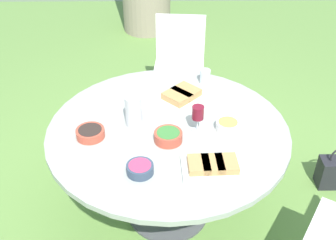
{
  "coord_description": "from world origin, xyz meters",
  "views": [
    {
      "loc": [
        -0.02,
        -2.06,
        2.27
      ],
      "look_at": [
        0.0,
        0.0,
        0.8
      ],
      "focal_mm": 45.0,
      "sensor_mm": 36.0,
      "label": 1
    }
  ],
  "objects": [
    {
      "name": "wine_glass",
      "position": [
        0.17,
        -0.03,
        0.87
      ],
      "size": [
        0.07,
        0.07,
        0.18
      ],
      "color": "silver",
      "rests_on": "dining_table"
    },
    {
      "name": "bowl_dip_red",
      "position": [
        -0.15,
        -0.4,
        0.77
      ],
      "size": [
        0.15,
        0.15,
        0.05
      ],
      "color": "#334256",
      "rests_on": "dining_table"
    },
    {
      "name": "water_pitcher",
      "position": [
        -0.21,
        0.04,
        0.84
      ],
      "size": [
        0.11,
        0.1,
        0.2
      ],
      "color": "silver",
      "rests_on": "dining_table"
    },
    {
      "name": "ground_plane",
      "position": [
        0.0,
        0.0,
        0.0
      ],
      "size": [
        40.0,
        40.0,
        0.0
      ],
      "primitive_type": "plane",
      "color": "#668E42"
    },
    {
      "name": "chair_near_right",
      "position": [
        0.12,
        1.34,
        0.52
      ],
      "size": [
        0.48,
        0.46,
        0.89
      ],
      "color": "silver",
      "rests_on": "ground_plane"
    },
    {
      "name": "cup_water_near",
      "position": [
        0.27,
        0.54,
        0.79
      ],
      "size": [
        0.07,
        0.07,
        0.1
      ],
      "color": "silver",
      "rests_on": "dining_table"
    },
    {
      "name": "bowl_fries",
      "position": [
        0.36,
        -0.02,
        0.77
      ],
      "size": [
        0.14,
        0.14,
        0.06
      ],
      "color": "white",
      "rests_on": "dining_table"
    },
    {
      "name": "bowl_olives",
      "position": [
        -0.46,
        -0.08,
        0.77
      ],
      "size": [
        0.17,
        0.17,
        0.05
      ],
      "color": "#B74733",
      "rests_on": "dining_table"
    },
    {
      "name": "platter_charcuterie",
      "position": [
        0.23,
        -0.38,
        0.76
      ],
      "size": [
        0.34,
        0.23,
        0.06
      ],
      "color": "white",
      "rests_on": "dining_table"
    },
    {
      "name": "bowl_salad",
      "position": [
        0.0,
        -0.12,
        0.77
      ],
      "size": [
        0.17,
        0.17,
        0.06
      ],
      "color": "#B74733",
      "rests_on": "dining_table"
    },
    {
      "name": "platter_bread_main",
      "position": [
        0.08,
        0.3,
        0.77
      ],
      "size": [
        0.46,
        0.46,
        0.07
      ],
      "color": "white",
      "rests_on": "dining_table"
    },
    {
      "name": "dining_table",
      "position": [
        0.0,
        0.0,
        0.64
      ],
      "size": [
        1.47,
        1.47,
        0.74
      ],
      "color": "#4C4C51",
      "rests_on": "ground_plane"
    }
  ]
}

